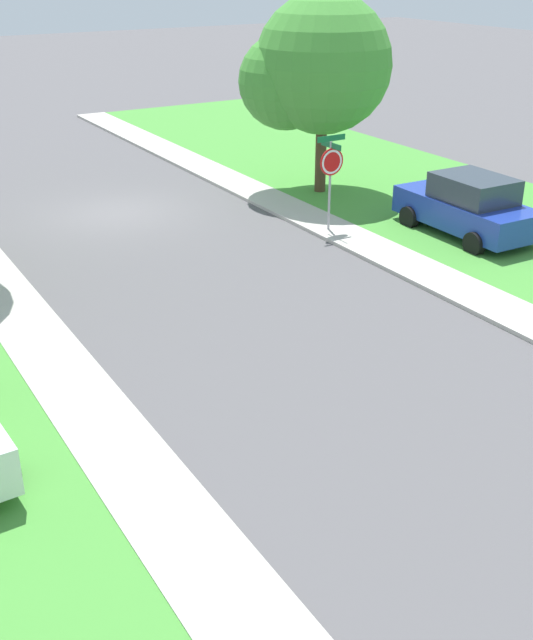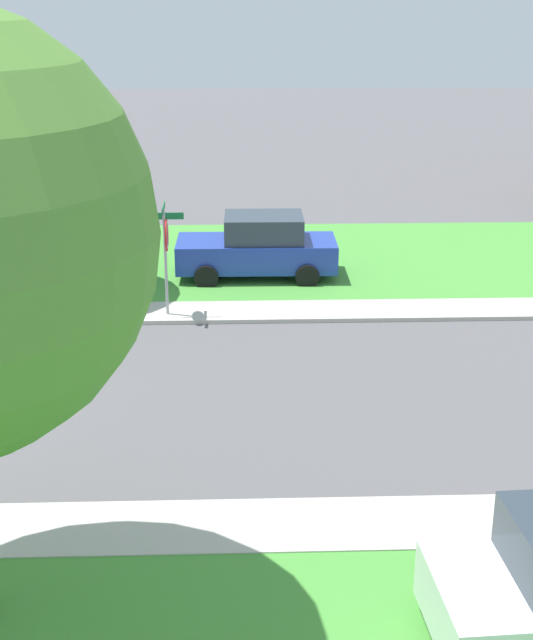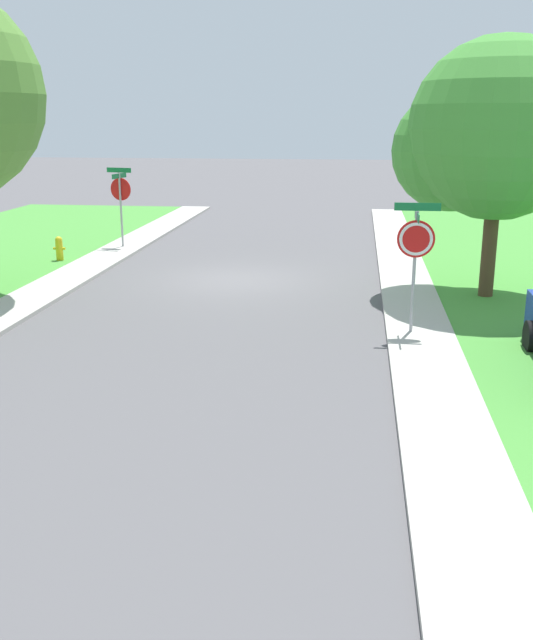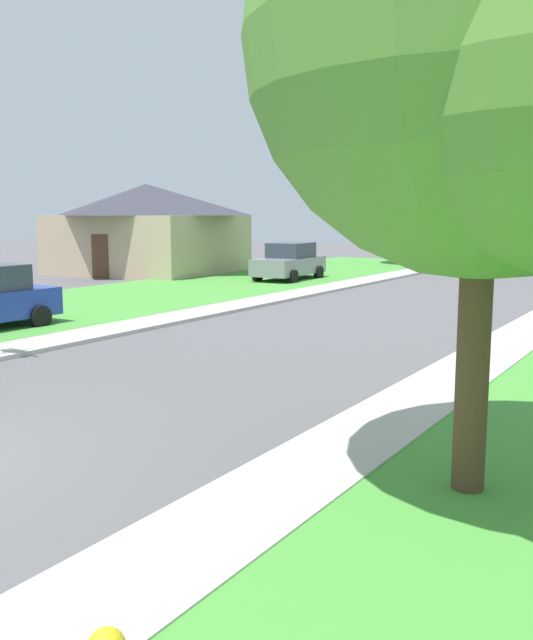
{
  "view_description": "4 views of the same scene",
  "coord_description": "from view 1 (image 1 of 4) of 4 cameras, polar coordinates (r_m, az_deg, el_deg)",
  "views": [
    {
      "loc": [
        8.09,
        22.51,
        7.28
      ],
      "look_at": [
        1.62,
        11.63,
        1.4
      ],
      "focal_mm": 44.42,
      "sensor_mm": 36.0,
      "label": 1
    },
    {
      "loc": [
        15.95,
        6.47,
        7.35
      ],
      "look_at": [
        -0.4,
        7.04,
        1.4
      ],
      "focal_mm": 50.53,
      "sensor_mm": 36.0,
      "label": 2
    },
    {
      "loc": [
        -3.31,
        19.56,
        4.42
      ],
      "look_at": [
        -1.97,
        8.91,
        1.4
      ],
      "focal_mm": 40.59,
      "sensor_mm": 36.0,
      "label": 3
    },
    {
      "loc": [
        8.6,
        -4.4,
        3.13
      ],
      "look_at": [
        2.56,
        5.19,
        1.4
      ],
      "focal_mm": 39.61,
      "sensor_mm": 36.0,
      "label": 4
    }
  ],
  "objects": [
    {
      "name": "stop_sign_far_corner",
      "position": [
        22.37,
        4.67,
        10.89
      ],
      "size": [
        0.92,
        0.92,
        2.77
      ],
      "color": "#9E9EA3",
      "rests_on": "ground"
    },
    {
      "name": "tree_sidewalk_far",
      "position": [
        25.99,
        3.43,
        17.62
      ],
      "size": [
        4.63,
        4.31,
        6.3
      ],
      "color": "#4C3823",
      "rests_on": "ground"
    },
    {
      "name": "sidewalk_west",
      "position": [
        18.07,
        18.13,
        0.02
      ],
      "size": [
        1.4,
        56.0,
        0.1
      ],
      "primitive_type": "cube",
      "color": "#B7B2A8",
      "rests_on": "ground"
    },
    {
      "name": "ground_plane",
      "position": [
        25.01,
        -10.57,
        7.57
      ],
      "size": [
        120.0,
        120.0,
        0.0
      ],
      "primitive_type": "plane",
      "color": "#565456"
    },
    {
      "name": "car_blue_driveway_right",
      "position": [
        22.95,
        14.31,
        7.94
      ],
      "size": [
        2.08,
        4.32,
        1.76
      ],
      "color": "#1E389E",
      "rests_on": "ground"
    },
    {
      "name": "sidewalk_east",
      "position": [
        13.21,
        -10.85,
        -8.79
      ],
      "size": [
        1.4,
        56.0,
        0.1
      ],
      "primitive_type": "cube",
      "color": "#B7B2A8",
      "rests_on": "ground"
    }
  ]
}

